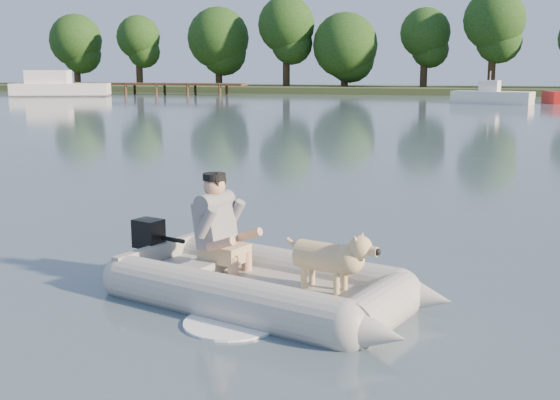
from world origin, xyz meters
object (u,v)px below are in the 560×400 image
(cabin_cruiser, at_px, (61,83))
(motorboat, at_px, (493,88))
(dock, at_px, (150,89))
(man, at_px, (216,221))
(dog, at_px, (324,262))
(dinghy, at_px, (267,247))

(cabin_cruiser, height_order, motorboat, cabin_cruiser)
(dock, relative_size, man, 16.26)
(motorboat, bearing_deg, dock, -179.90)
(dog, distance_m, motorboat, 43.60)
(dock, distance_m, dinghy, 58.06)
(cabin_cruiser, bearing_deg, dog, -74.83)
(motorboat, bearing_deg, man, -79.14)
(dinghy, bearing_deg, dog, 4.57)
(dock, xyz_separation_m, motorboat, (29.48, -8.45, 0.53))
(dock, bearing_deg, cabin_cruiser, -134.99)
(dinghy, distance_m, motorboat, 43.49)
(motorboat, bearing_deg, cabin_cruiser, -168.55)
(cabin_cruiser, relative_size, motorboat, 1.53)
(dinghy, relative_size, man, 4.46)
(cabin_cruiser, bearing_deg, dock, 25.22)
(dock, height_order, dinghy, dinghy)
(dinghy, relative_size, motorboat, 0.91)
(man, bearing_deg, motorboat, 102.45)
(man, relative_size, motorboat, 0.20)
(dock, xyz_separation_m, cabin_cruiser, (-5.59, -5.59, 0.57))
(man, bearing_deg, cabin_cruiser, 141.79)
(dog, bearing_deg, dinghy, -175.43)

